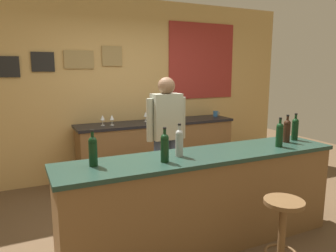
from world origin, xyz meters
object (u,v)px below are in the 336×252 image
bartender (166,133)px  wine_bottle_c (179,142)px  wine_bottle_a (93,150)px  wine_glass_a (102,118)px  wine_glass_b (112,118)px  wine_bottle_d (280,134)px  wine_bottle_e (287,130)px  coffee_mug (216,114)px  wine_glass_e (181,112)px  wine_bottle_f (295,128)px  bar_stool (282,226)px  wine_bottle_b (165,147)px  wine_glass_d (166,114)px  wine_glass_c (146,115)px

bartender → wine_bottle_c: (-0.32, -0.97, 0.12)m
bartender → wine_bottle_a: bearing=-139.9°
wine_glass_a → wine_glass_b: size_ratio=1.00×
wine_bottle_d → wine_bottle_e: size_ratio=1.00×
wine_bottle_e → coffee_mug: size_ratio=2.45×
wine_bottle_d → wine_bottle_e: bearing=28.1°
wine_bottle_d → wine_glass_e: (0.02, 2.20, -0.05)m
wine_bottle_d → wine_glass_b: size_ratio=1.97×
wine_bottle_e → coffee_mug: bearing=77.3°
bartender → wine_glass_e: size_ratio=10.45×
wine_bottle_c → wine_bottle_f: 1.50m
wine_bottle_a → wine_bottle_d: 1.89m
wine_bottle_c → wine_bottle_e: (1.33, 0.00, 0.00)m
wine_glass_a → coffee_mug: (2.01, 0.06, -0.06)m
wine_glass_e → bar_stool: bearing=-101.3°
coffee_mug → wine_bottle_f: bearing=-98.4°
wine_bottle_b → wine_glass_d: bearing=64.6°
bartender → wine_bottle_f: bearing=-38.3°
wine_bottle_e → bar_stool: bearing=-135.5°
wine_bottle_a → wine_glass_b: wine_bottle_a is taller
bar_stool → wine_bottle_c: bearing=126.2°
wine_bottle_a → wine_glass_e: (1.91, 2.05, -0.05)m
bar_stool → wine_bottle_f: 1.37m
bar_stool → wine_bottle_d: wine_bottle_d is taller
bar_stool → wine_bottle_a: wine_bottle_a is taller
wine_bottle_e → wine_bottle_f: 0.17m
wine_bottle_b → coffee_mug: (2.00, 2.20, -0.11)m
wine_glass_b → coffee_mug: bearing=2.8°
bartender → wine_bottle_b: (-0.52, -1.08, 0.12)m
wine_bottle_c → wine_glass_e: bearing=61.7°
wine_bottle_c → wine_glass_c: 2.15m
wine_glass_e → coffee_mug: wine_glass_e is taller
wine_bottle_f → wine_glass_c: wine_bottle_f is taller
bartender → wine_glass_b: bartender is taller
wine_bottle_a → wine_glass_e: 2.80m
wine_glass_c → wine_glass_d: bearing=-9.4°
wine_bottle_b → wine_bottle_f: 1.70m
bartender → wine_bottle_f: 1.50m
wine_glass_a → wine_glass_d: size_ratio=1.00×
bar_stool → wine_glass_e: bearing=78.7°
wine_bottle_c → wine_bottle_f: bearing=1.7°
wine_bottle_d → wine_glass_a: size_ratio=1.97×
bartender → wine_bottle_b: bartender is taller
wine_bottle_e → wine_bottle_b: bearing=-175.8°
bartender → wine_glass_d: (0.49, 1.06, 0.07)m
wine_bottle_f → coffee_mug: (0.30, 2.04, -0.11)m
wine_bottle_c → coffee_mug: bearing=49.3°
coffee_mug → wine_bottle_a: bearing=-141.5°
wine_glass_e → coffee_mug: 0.68m
wine_bottle_f → wine_glass_a: (-1.71, 1.99, -0.05)m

